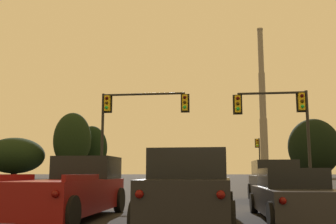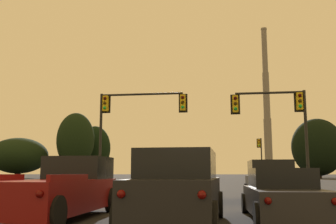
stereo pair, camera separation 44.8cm
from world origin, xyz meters
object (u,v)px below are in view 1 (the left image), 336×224
(smokestack, at_px, (263,116))
(suv_center_lane_front, at_px, (194,182))
(traffic_light_overhead_left, at_px, (131,116))
(traffic_light_far_right, at_px, (259,153))
(suv_center_lane_second, at_px, (191,189))
(sedan_right_lane_second, at_px, (293,195))
(suv_right_lane_front, at_px, (275,182))
(traffic_light_overhead_right, at_px, (283,116))
(pickup_truck_left_lane_second, at_px, (71,190))

(smokestack, bearing_deg, suv_center_lane_front, -97.84)
(traffic_light_overhead_left, xyz_separation_m, traffic_light_far_right, (11.35, 30.33, -1.09))
(suv_center_lane_second, relative_size, traffic_light_far_right, 0.82)
(sedan_right_lane_second, xyz_separation_m, traffic_light_overhead_left, (-7.75, 13.68, 4.37))
(suv_right_lane_front, xyz_separation_m, sedan_right_lane_second, (-0.50, -7.14, -0.23))
(suv_right_lane_front, xyz_separation_m, traffic_light_overhead_right, (1.40, 5.41, 3.82))
(traffic_light_overhead_right, relative_size, smokestack, 0.10)
(traffic_light_overhead_right, xyz_separation_m, traffic_light_far_right, (1.70, 31.46, -0.77))
(suv_center_lane_front, bearing_deg, suv_right_lane_front, 14.81)
(traffic_light_overhead_left, distance_m, traffic_light_overhead_right, 9.72)
(traffic_light_overhead_left, xyz_separation_m, smokestack, (25.42, 143.94, 20.03))
(suv_right_lane_front, relative_size, smokestack, 0.08)
(suv_center_lane_second, bearing_deg, traffic_light_overhead_left, 109.53)
(suv_center_lane_second, height_order, traffic_light_far_right, traffic_light_far_right)
(pickup_truck_left_lane_second, distance_m, traffic_light_overhead_left, 14.76)
(suv_center_lane_second, distance_m, pickup_truck_left_lane_second, 3.78)
(suv_center_lane_front, bearing_deg, pickup_truck_left_lane_second, -113.24)
(suv_right_lane_front, distance_m, traffic_light_overhead_right, 6.76)
(pickup_truck_left_lane_second, relative_size, sedan_right_lane_second, 1.16)
(traffic_light_overhead_right, distance_m, smokestack, 147.34)
(suv_center_lane_second, bearing_deg, pickup_truck_left_lane_second, 163.16)
(suv_center_lane_second, distance_m, traffic_light_overhead_right, 15.35)
(smokestack, bearing_deg, traffic_light_overhead_right, -96.20)
(suv_center_lane_front, relative_size, pickup_truck_left_lane_second, 0.90)
(sedan_right_lane_second, bearing_deg, smokestack, 82.09)
(pickup_truck_left_lane_second, bearing_deg, suv_center_lane_second, -18.14)
(pickup_truck_left_lane_second, distance_m, sedan_right_lane_second, 6.36)
(suv_center_lane_front, bearing_deg, traffic_light_overhead_left, 124.18)
(traffic_light_far_right, distance_m, smokestack, 116.41)
(traffic_light_overhead_left, relative_size, smokestack, 0.10)
(traffic_light_overhead_right, xyz_separation_m, smokestack, (15.77, 145.07, 20.35))
(traffic_light_far_right, xyz_separation_m, smokestack, (14.07, 113.61, 21.12))
(sedan_right_lane_second, height_order, traffic_light_overhead_left, traffic_light_overhead_left)
(traffic_light_overhead_right, bearing_deg, pickup_truck_left_lane_second, -122.50)
(suv_center_lane_front, xyz_separation_m, pickup_truck_left_lane_second, (-3.19, -6.71, -0.09))
(suv_center_lane_second, bearing_deg, suv_right_lane_front, 70.88)
(suv_center_lane_front, bearing_deg, suv_center_lane_second, -84.94)
(traffic_light_overhead_left, bearing_deg, traffic_light_far_right, 69.48)
(sedan_right_lane_second, bearing_deg, traffic_light_far_right, 83.81)
(pickup_truck_left_lane_second, xyz_separation_m, traffic_light_overhead_left, (-1.41, 14.07, 4.24))
(suv_center_lane_second, relative_size, traffic_light_overhead_right, 0.80)
(suv_center_lane_front, distance_m, traffic_light_overhead_right, 8.88)
(sedan_right_lane_second, bearing_deg, suv_right_lane_front, 84.45)
(sedan_right_lane_second, bearing_deg, traffic_light_overhead_right, 79.87)
(sedan_right_lane_second, relative_size, traffic_light_overhead_left, 0.72)
(suv_center_lane_second, height_order, pickup_truck_left_lane_second, suv_center_lane_second)
(suv_right_lane_front, height_order, smokestack, smokestack)
(pickup_truck_left_lane_second, distance_m, traffic_light_overhead_right, 15.83)
(smokestack, bearing_deg, traffic_light_overhead_left, -100.02)
(suv_center_lane_second, xyz_separation_m, traffic_light_far_right, (6.36, 45.58, 3.05))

